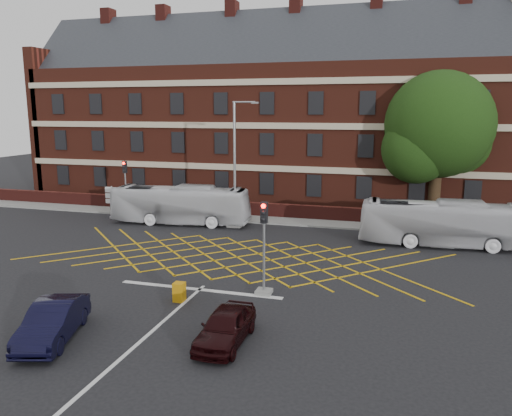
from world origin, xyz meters
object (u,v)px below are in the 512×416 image
(traffic_light_near, at_px, (264,257))
(direction_signs, at_px, (112,196))
(traffic_light_far, at_px, (126,192))
(bus_right, at_px, (444,223))
(utility_cabinet, at_px, (179,292))
(car_maroon, at_px, (225,326))
(deciduous_tree, at_px, (438,132))
(bus_left, at_px, (180,205))
(car_navy, at_px, (53,321))
(street_lamp, at_px, (236,185))

(traffic_light_near, height_order, direction_signs, traffic_light_near)
(traffic_light_far, bearing_deg, bus_right, -7.43)
(bus_right, bearing_deg, traffic_light_far, 80.12)
(traffic_light_far, xyz_separation_m, utility_cabinet, (12.09, -16.06, -1.34))
(direction_signs, bearing_deg, car_maroon, -49.03)
(deciduous_tree, bearing_deg, bus_left, -159.10)
(deciduous_tree, relative_size, utility_cabinet, 13.08)
(bus_right, bearing_deg, direction_signs, 80.37)
(car_maroon, height_order, deciduous_tree, deciduous_tree)
(bus_left, relative_size, deciduous_tree, 0.91)
(car_navy, bearing_deg, bus_left, 83.65)
(bus_left, height_order, traffic_light_far, traffic_light_far)
(traffic_light_near, xyz_separation_m, traffic_light_far, (-15.42, 14.17, 0.00))
(deciduous_tree, xyz_separation_m, traffic_light_far, (-23.61, -4.83, -4.88))
(car_navy, relative_size, traffic_light_near, 0.98)
(street_lamp, bearing_deg, utility_cabinet, -81.36)
(bus_left, relative_size, street_lamp, 1.15)
(deciduous_tree, distance_m, street_lamp, 15.63)
(car_maroon, bearing_deg, traffic_light_near, 89.27)
(bus_right, relative_size, utility_cabinet, 11.87)
(direction_signs, bearing_deg, bus_left, -16.38)
(bus_right, distance_m, traffic_light_near, 13.90)
(traffic_light_near, distance_m, street_lamp, 13.62)
(direction_signs, bearing_deg, traffic_light_near, -40.28)
(bus_left, relative_size, utility_cabinet, 11.93)
(car_navy, xyz_separation_m, traffic_light_far, (-9.25, 20.75, 1.07))
(bus_right, xyz_separation_m, car_maroon, (-8.44, -16.14, -0.78))
(bus_left, height_order, traffic_light_near, traffic_light_near)
(car_navy, bearing_deg, street_lamp, 70.89)
(car_maroon, height_order, traffic_light_far, traffic_light_far)
(traffic_light_near, height_order, street_lamp, street_lamp)
(traffic_light_far, relative_size, utility_cabinet, 5.00)
(bus_left, distance_m, street_lamp, 4.53)
(car_navy, bearing_deg, traffic_light_near, 29.76)
(bus_right, height_order, car_navy, bus_right)
(car_maroon, xyz_separation_m, traffic_light_far, (-15.38, 19.24, 1.13))
(car_maroon, distance_m, traffic_light_far, 24.66)
(car_maroon, xyz_separation_m, traffic_light_near, (0.03, 5.08, 1.13))
(deciduous_tree, relative_size, traffic_light_far, 2.61)
(car_navy, distance_m, car_maroon, 6.32)
(bus_right, relative_size, car_maroon, 2.72)
(street_lamp, xyz_separation_m, direction_signs, (-11.30, 1.85, -1.66))
(traffic_light_near, bearing_deg, utility_cabinet, -150.39)
(car_navy, height_order, traffic_light_near, traffic_light_near)
(bus_left, xyz_separation_m, direction_signs, (-7.08, 2.08, -0.04))
(car_navy, bearing_deg, bus_right, 33.35)
(bus_left, bearing_deg, car_navy, -174.16)
(deciduous_tree, bearing_deg, traffic_light_far, -168.45)
(bus_right, relative_size, street_lamp, 1.15)
(bus_left, relative_size, bus_right, 1.00)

